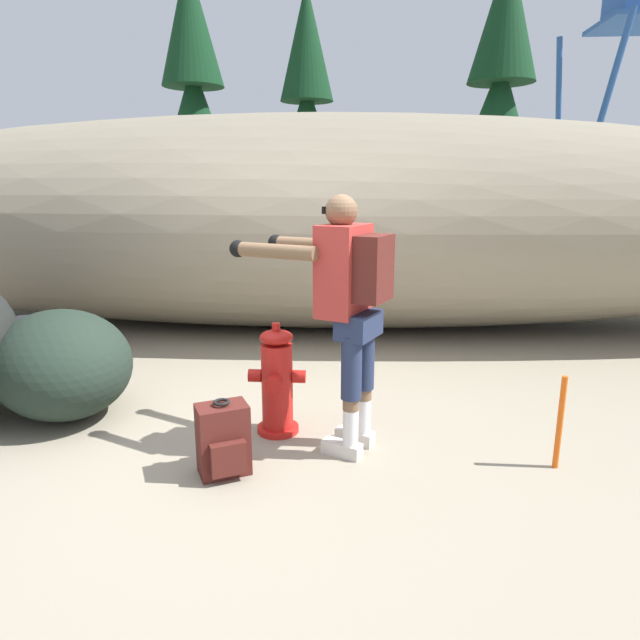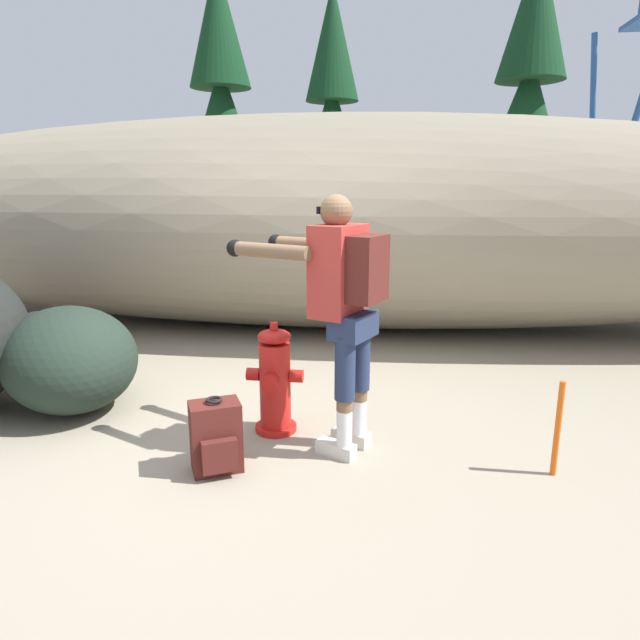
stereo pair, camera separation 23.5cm
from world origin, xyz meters
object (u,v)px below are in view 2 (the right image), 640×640
(fire_hydrant, at_px, (275,382))
(utility_worker, at_px, (340,294))
(survey_stake, at_px, (558,429))
(boulder_large, at_px, (70,359))
(boulder_outlier, at_px, (41,340))
(spare_backpack, at_px, (216,438))

(fire_hydrant, bearing_deg, utility_worker, -24.22)
(survey_stake, bearing_deg, boulder_large, 170.19)
(boulder_outlier, bearing_deg, survey_stake, -18.98)
(utility_worker, xyz_separation_m, boulder_large, (-2.14, 0.42, -0.64))
(boulder_large, relative_size, survey_stake, 2.03)
(utility_worker, distance_m, survey_stake, 1.53)
(utility_worker, relative_size, survey_stake, 2.76)
(spare_backpack, relative_size, survey_stake, 0.78)
(spare_backpack, height_order, boulder_outlier, boulder_outlier)
(fire_hydrant, distance_m, survey_stake, 1.84)
(utility_worker, relative_size, spare_backpack, 3.53)
(survey_stake, bearing_deg, boulder_outlier, 161.02)
(utility_worker, xyz_separation_m, boulder_outlier, (-2.98, 1.30, -0.77))
(spare_backpack, xyz_separation_m, boulder_large, (-1.42, 0.80, 0.19))
(utility_worker, bearing_deg, fire_hydrant, 0.43)
(spare_backpack, xyz_separation_m, boulder_outlier, (-2.26, 1.68, 0.06))
(spare_backpack, relative_size, boulder_large, 0.39)
(fire_hydrant, bearing_deg, survey_stake, -12.24)
(fire_hydrant, distance_m, boulder_large, 1.68)
(boulder_outlier, relative_size, survey_stake, 1.18)
(survey_stake, bearing_deg, fire_hydrant, 167.76)
(utility_worker, height_order, survey_stake, utility_worker)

